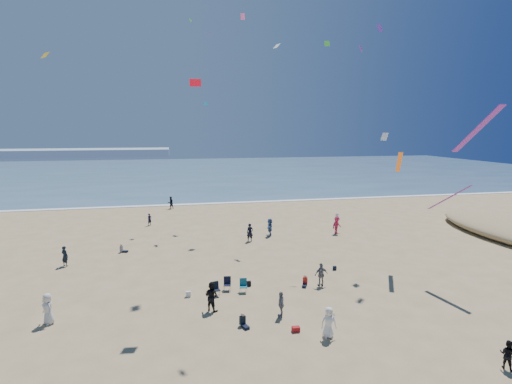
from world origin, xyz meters
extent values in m
plane|color=tan|center=(0.00, 0.00, 0.00)|extent=(220.00, 220.00, 0.00)
cube|color=#476B84|center=(0.00, 95.00, 0.03)|extent=(220.00, 100.00, 0.06)
cube|color=white|center=(0.00, 45.00, 0.04)|extent=(220.00, 1.20, 0.08)
cube|color=#7A8EA8|center=(-60.00, 170.00, 1.60)|extent=(110.00, 20.00, 3.20)
imported|color=#315087|center=(6.97, 24.28, 0.97)|extent=(1.05, 1.89, 1.95)
imported|color=black|center=(-12.77, 18.16, 0.90)|extent=(0.78, 0.71, 1.79)
imported|color=slate|center=(7.34, 9.46, 0.89)|extent=(1.08, 0.53, 1.78)
imported|color=silver|center=(16.38, 27.67, 0.74)|extent=(0.75, 0.86, 1.47)
imported|color=silver|center=(-11.07, 7.20, 0.97)|extent=(1.05, 1.13, 1.93)
imported|color=#BE1B40|center=(14.64, 23.65, 0.97)|extent=(1.45, 1.19, 1.95)
imported|color=black|center=(12.50, -2.42, 0.74)|extent=(0.84, 0.90, 1.48)
imported|color=black|center=(-3.90, 42.17, 0.92)|extent=(1.13, 1.05, 1.84)
imported|color=black|center=(4.38, 22.51, 0.95)|extent=(0.70, 0.46, 1.91)
imported|color=black|center=(-1.18, 6.98, 0.97)|extent=(1.19, 1.16, 1.94)
imported|color=black|center=(-6.40, 31.98, 0.75)|extent=(0.64, 0.63, 1.50)
imported|color=gray|center=(3.03, 5.21, 0.83)|extent=(0.60, 1.04, 1.66)
imported|color=white|center=(5.00, 2.20, 0.90)|extent=(0.94, 0.68, 1.79)
cube|color=silver|center=(-2.59, 9.47, 0.20)|extent=(0.35, 0.20, 0.40)
cube|color=black|center=(1.98, 10.53, 0.19)|extent=(0.30, 0.22, 0.38)
cube|color=maroon|center=(3.38, 3.19, 0.15)|extent=(0.45, 0.30, 0.30)
cube|color=black|center=(9.70, 12.45, 0.17)|extent=(0.28, 0.18, 0.34)
cube|color=white|center=(7.99, 25.72, 20.59)|extent=(0.73, 0.85, 0.49)
cube|color=yellow|center=(-12.02, 14.28, 16.94)|extent=(0.76, 0.85, 0.38)
cube|color=white|center=(14.66, 14.15, 11.10)|extent=(0.55, 0.67, 0.67)
cube|color=#EF5DB7|center=(5.35, 31.84, 25.03)|extent=(0.54, 0.44, 0.64)
cube|color=#682592|center=(11.31, 12.49, 17.97)|extent=(0.52, 0.81, 0.45)
cube|color=green|center=(10.83, 18.42, 19.52)|extent=(0.55, 0.46, 0.53)
cube|color=#832390|center=(1.32, 33.07, 23.11)|extent=(0.48, 0.87, 0.35)
cube|color=#5122A6|center=(15.99, 18.36, 21.09)|extent=(0.39, 0.60, 0.62)
cube|color=green|center=(-0.57, 37.27, 25.70)|extent=(0.43, 0.53, 0.31)
cube|color=red|center=(-1.75, 9.68, 14.76)|extent=(0.78, 0.51, 0.45)
cube|color=blue|center=(0.87, 32.88, 14.87)|extent=(0.66, 0.68, 0.37)
cube|color=#81228B|center=(16.70, 7.99, 6.70)|extent=(0.35, 3.14, 2.21)
cube|color=orange|center=(15.36, 12.79, 8.97)|extent=(0.35, 2.64, 1.87)
cube|color=purple|center=(11.41, -0.38, 11.68)|extent=(0.35, 3.30, 2.33)
camera|label=1|loc=(-3.36, -17.68, 11.70)|focal=28.00mm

